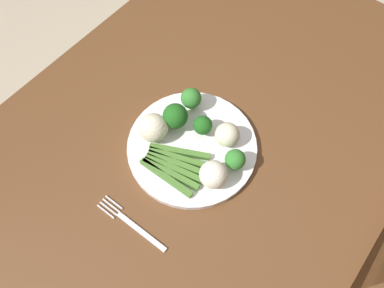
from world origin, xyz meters
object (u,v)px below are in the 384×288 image
object	(u,v)px
plate	(192,147)
cauliflower_edge	(213,174)
cauliflower_near_fork	(153,128)
asparagus_bundle	(174,166)
broccoli_front_left	(235,160)
dining_table	(181,175)
broccoli_front	(191,98)
broccoli_near_center	(175,116)
broccoli_left	(203,125)
cauliflower_back	(227,135)
fork	(131,224)

from	to	relation	value
plate	cauliflower_edge	distance (m)	0.10
plate	cauliflower_near_fork	size ratio (longest dim) A/B	4.49
asparagus_bundle	broccoli_front_left	bearing A→B (deg)	25.21
dining_table	broccoli_front	distance (m)	0.19
asparagus_bundle	broccoli_near_center	size ratio (longest dim) A/B	2.16
broccoli_left	asparagus_bundle	bearing A→B (deg)	-177.28
asparagus_bundle	broccoli_front_left	distance (m)	0.13
broccoli_front_left	cauliflower_edge	size ratio (longest dim) A/B	0.90
broccoli_left	cauliflower_back	distance (m)	0.06
plate	broccoli_front	distance (m)	0.11
broccoli_front_left	cauliflower_near_fork	bearing A→B (deg)	105.00
dining_table	asparagus_bundle	size ratio (longest dim) A/B	9.90
broccoli_left	broccoli_near_center	size ratio (longest dim) A/B	0.77
plate	broccoli_left	world-z (taller)	broccoli_left
broccoli_front	cauliflower_back	xyz separation A→B (m)	(-0.02, -0.11, -0.01)
cauliflower_back	fork	bearing A→B (deg)	171.15
asparagus_bundle	broccoli_left	size ratio (longest dim) A/B	2.82
broccoli_left	broccoli_near_center	xyz separation A→B (m)	(-0.02, 0.06, 0.01)
broccoli_left	dining_table	bearing A→B (deg)	174.78
asparagus_bundle	cauliflower_edge	bearing A→B (deg)	3.60
broccoli_near_center	cauliflower_back	xyz separation A→B (m)	(0.04, -0.11, -0.01)
dining_table	plate	xyz separation A→B (m)	(0.03, -0.01, 0.11)
broccoli_front	broccoli_left	size ratio (longest dim) A/B	1.11
asparagus_bundle	broccoli_left	distance (m)	0.10
broccoli_near_center	broccoli_left	bearing A→B (deg)	-68.08
cauliflower_back	broccoli_left	bearing A→B (deg)	105.83
broccoli_front_left	cauliflower_edge	bearing A→B (deg)	164.03
cauliflower_near_fork	cauliflower_edge	xyz separation A→B (m)	(-0.01, -0.16, -0.00)
cauliflower_back	cauliflower_near_fork	world-z (taller)	cauliflower_near_fork
broccoli_left	cauliflower_near_fork	bearing A→B (deg)	132.69
broccoli_front	broccoli_left	xyz separation A→B (m)	(-0.04, -0.06, -0.00)
broccoli_near_center	cauliflower_edge	bearing A→B (deg)	-110.70
plate	cauliflower_edge	xyz separation A→B (m)	(-0.04, -0.08, 0.04)
asparagus_bundle	plate	bearing A→B (deg)	78.32
broccoli_front	cauliflower_edge	bearing A→B (deg)	-127.76
dining_table	plate	distance (m)	0.12
broccoli_left	fork	world-z (taller)	broccoli_left
asparagus_bundle	broccoli_near_center	world-z (taller)	broccoli_near_center
broccoli_front	cauliflower_edge	size ratio (longest dim) A/B	0.98
plate	broccoli_near_center	size ratio (longest dim) A/B	4.22
broccoli_near_center	broccoli_front_left	xyz separation A→B (m)	(-0.00, -0.16, -0.01)
dining_table	plate	size ratio (longest dim) A/B	5.06
broccoli_near_center	cauliflower_edge	size ratio (longest dim) A/B	1.15
broccoli_front	broccoli_left	bearing A→B (deg)	-121.44
dining_table	broccoli_near_center	world-z (taller)	broccoli_near_center
dining_table	cauliflower_near_fork	distance (m)	0.17
cauliflower_near_fork	dining_table	bearing A→B (deg)	-89.40
asparagus_bundle	broccoli_left	world-z (taller)	broccoli_left
broccoli_left	broccoli_front_left	size ratio (longest dim) A/B	0.97
cauliflower_near_fork	fork	distance (m)	0.20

